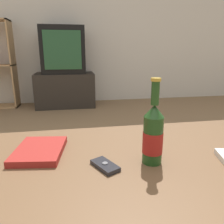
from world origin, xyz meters
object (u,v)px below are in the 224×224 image
television (63,50)px  cell_phone (105,166)px  table_book (40,150)px  tv_stand (66,90)px  beer_bottle (153,135)px

television → cell_phone: 2.78m
cell_phone → table_book: size_ratio=0.48×
tv_stand → table_book: tv_stand is taller
television → table_book: size_ratio=2.79×
beer_bottle → table_book: 0.42m
cell_phone → tv_stand: bearing=67.0°
table_book → cell_phone: bearing=-24.7°
television → beer_bottle: bearing=-82.2°
tv_stand → table_book: bearing=-90.2°
television → cell_phone: (0.21, -2.75, -0.37)m
tv_stand → cell_phone: (0.21, -2.75, 0.21)m
television → beer_bottle: television is taller
television → table_book: television is taller
tv_stand → cell_phone: bearing=-85.6°
cell_phone → beer_bottle: bearing=-24.5°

